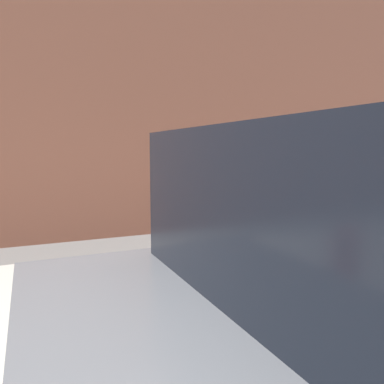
{
  "coord_description": "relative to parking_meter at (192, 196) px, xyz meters",
  "views": [
    {
      "loc": [
        -0.7,
        -1.69,
        1.62
      ],
      "look_at": [
        0.59,
        1.23,
        1.26
      ],
      "focal_mm": 35.0,
      "sensor_mm": 36.0,
      "label": 1
    }
  ],
  "objects": [
    {
      "name": "sidewalk",
      "position": [
        -0.59,
        0.97,
        -1.16
      ],
      "size": [
        24.0,
        2.8,
        0.13
      ],
      "color": "#BCB7AD",
      "rests_on": "ground_plane"
    },
    {
      "name": "building_facade",
      "position": [
        -0.59,
        4.0,
        2.19
      ],
      "size": [
        24.0,
        0.3,
        6.83
      ],
      "color": "#935642",
      "rests_on": "ground_plane"
    },
    {
      "name": "parking_meter",
      "position": [
        0.0,
        0.0,
        0.0
      ],
      "size": [
        0.2,
        0.13,
        1.51
      ],
      "color": "gray",
      "rests_on": "sidewalk"
    }
  ]
}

